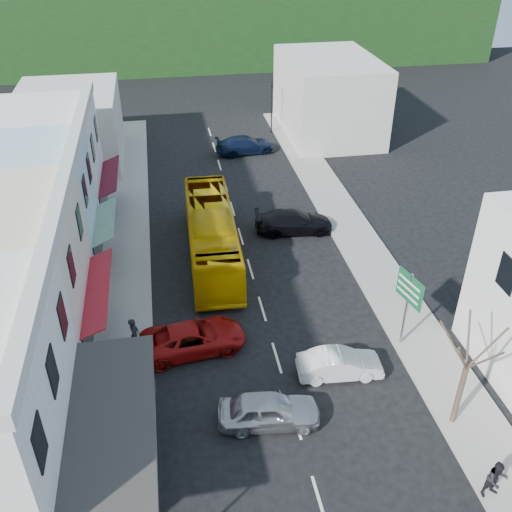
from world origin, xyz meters
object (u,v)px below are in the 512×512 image
Objects in this scene: street_tree at (466,368)px; direction_sign at (406,310)px; car_white at (340,364)px; pedestrian_left at (135,336)px; traffic_signal at (272,107)px; car_red at (193,338)px; car_silver at (269,411)px; pedestrian_right at (496,480)px; bus at (212,236)px.

direction_sign is at bearing 92.90° from street_tree.
car_white is at bearing -170.08° from direction_sign.
pedestrian_left is at bearing 159.57° from direction_sign.
street_tree is 1.29× the size of traffic_signal.
street_tree is at bearing -129.32° from car_red.
car_silver and car_white have the same top height.
car_silver is at bearing -159.33° from car_red.
car_white is at bearing 112.41° from pedestrian_right.
car_silver is at bearing 141.67° from pedestrian_right.
car_red is 12.80m from street_tree.
car_silver is at bearing 71.49° from traffic_signal.
traffic_signal is (6.98, 34.72, 1.78)m from car_silver.
pedestrian_left is (-5.65, 5.58, 0.30)m from car_silver.
car_red is 1.06× the size of direction_sign.
pedestrian_right is at bearing 83.81° from traffic_signal.
car_white is at bearing -121.59° from car_red.
pedestrian_left is 31.79m from traffic_signal.
car_red is at bearing 130.33° from pedestrian_right.
car_red is (-1.85, -8.40, -0.85)m from bus.
pedestrian_right is 0.34× the size of traffic_signal.
pedestrian_right is (8.60, -18.67, -0.55)m from bus.
bus is 2.64× the size of car_white.
bus is at bearing 26.96° from car_white.
pedestrian_left reaches higher than car_red.
car_white is 8.21m from pedestrian_right.
direction_sign reaches higher than pedestrian_right.
pedestrian_right is at bearing -148.33° from car_white.
direction_sign is at bearing -63.02° from car_white.
pedestrian_left reaches higher than car_silver.
car_white is at bearing -65.62° from bus.
traffic_signal is at bearing -25.68° from car_red.
pedestrian_right is (7.65, -5.00, 0.30)m from car_silver.
bus is 2.52× the size of car_red.
pedestrian_right is at bearing -120.04° from pedestrian_left.
direction_sign is (-0.07, 8.84, 1.16)m from pedestrian_right.
traffic_signal is (12.62, 29.14, 1.48)m from pedestrian_left.
direction_sign reaches higher than car_red.
bus is 13.03m from direction_sign.
car_red is 14.65m from pedestrian_right.
direction_sign is at bearing -47.52° from bus.
traffic_signal reaches higher than pedestrian_right.
direction_sign is (8.53, -9.83, 0.61)m from bus.
car_white is (4.80, -11.40, -0.85)m from bus.
traffic_signal is at bearing 91.37° from street_tree.
street_tree is at bearing -128.37° from car_white.
street_tree is at bearing -93.99° from car_silver.
direction_sign is at bearing -105.14° from car_red.
bus is 20.56m from pedestrian_right.
pedestrian_left is 15.34m from street_tree.
pedestrian_right is 8.92m from direction_sign.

